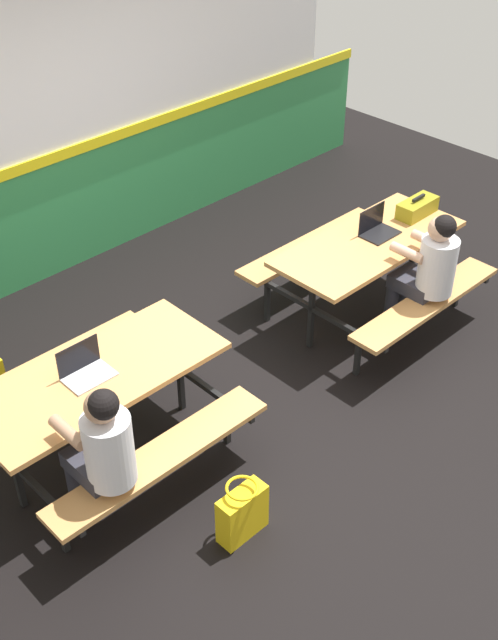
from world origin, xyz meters
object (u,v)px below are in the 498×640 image
Objects in this scene: picnic_table_left at (100,393)px; laptop_silver at (85,370)px; toolbox_grey at (417,208)px; student_nearer at (102,448)px; laptop_dark at (377,228)px; tote_bag_bright at (242,513)px; student_further at (428,267)px; picnic_table_right at (368,258)px.

laptop_silver is (-0.06, 0.04, 0.21)m from picnic_table_left.
student_nearer is at bearing -174.46° from toolbox_grey.
picnic_table_left is at bearing 176.87° from laptop_dark.
laptop_dark is (3.16, 0.40, 0.08)m from student_nearer.
tote_bag_bright is (0.25, -1.22, -0.59)m from laptop_silver.
laptop_silver and laptop_dark have the same top height.
student_further is 2.87m from laptop_silver.
student_further reaches higher than picnic_table_right.
student_nearer is 3.02× the size of toolbox_grey.
picnic_table_right is 5.42× the size of laptop_silver.
student_further reaches higher than laptop_dark.
tote_bag_bright is (0.56, -0.63, -0.51)m from student_nearer.
picnic_table_right is 2.72m from laptop_silver.
student_nearer is at bearing 176.39° from student_further.
laptop_silver reaches higher than tote_bag_bright.
laptop_dark is at bearing 175.05° from toolbox_grey.
picnic_table_right is at bearing -166.00° from laptop_dark.
student_nearer reaches higher than toolbox_grey.
student_nearer reaches higher than laptop_silver.
laptop_silver is at bearing 176.17° from laptop_dark.
picnic_table_left is 2.65m from picnic_table_right.
laptop_dark is 0.51m from toolbox_grey.
toolbox_grey is (0.59, 0.55, 0.10)m from student_further.
toolbox_grey is 3.32m from tote_bag_bright.
laptop_silver is at bearing 62.43° from student_nearer.
student_further reaches higher than toolbox_grey.
laptop_silver is at bearing 101.47° from tote_bag_bright.
student_nearer is 3.74× the size of laptop_dark.
laptop_dark is at bearing 21.60° from tote_bag_bright.
laptop_dark reaches higher than toolbox_grey.
student_nearer reaches higher than picnic_table_left.
picnic_table_right is 4.37× the size of toolbox_grey.
student_further reaches higher than tote_bag_bright.
picnic_table_left is 5.42× the size of laptop_dark.
picnic_table_left is 0.68m from student_nearer.
laptop_dark reaches higher than tote_bag_bright.
picnic_table_right is 0.69m from toolbox_grey.
picnic_table_left and picnic_table_right have the same top height.
picnic_table_left is at bearing 56.37° from student_nearer.
laptop_dark is 0.75× the size of tote_bag_bright.
tote_bag_bright is at bearing -162.41° from toolbox_grey.
picnic_table_right is 2.68m from tote_bag_bright.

